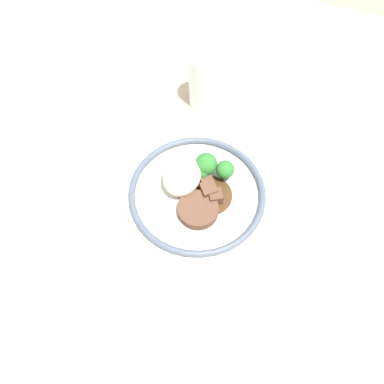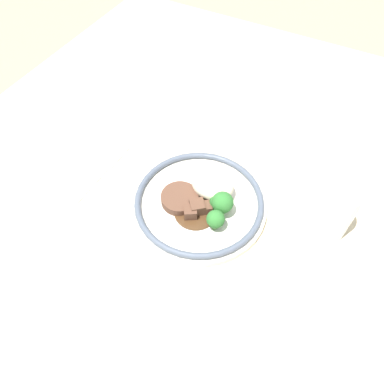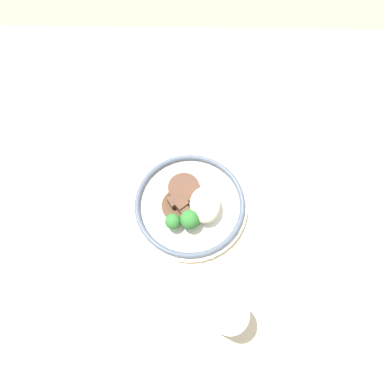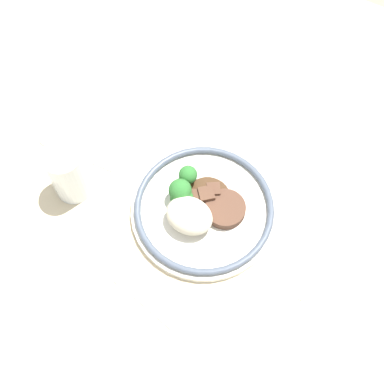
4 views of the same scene
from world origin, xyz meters
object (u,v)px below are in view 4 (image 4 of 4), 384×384
at_px(knife, 138,298).
at_px(juice_glass, 69,175).
at_px(plate, 202,209).
at_px(fork, 317,263).
at_px(spoon, 61,148).

bearing_deg(knife, juice_glass, -17.91).
xyz_separation_m(plate, juice_glass, (0.22, 0.06, 0.03)).
bearing_deg(knife, fork, -127.99).
relative_size(plate, spoon, 1.61).
relative_size(fork, knife, 0.84).
height_order(fork, spoon, spoon).
distance_m(juice_glass, spoon, 0.10).
bearing_deg(fork, knife, -50.12).
distance_m(juice_glass, knife, 0.24).
distance_m(juice_glass, fork, 0.45).
bearing_deg(fork, juice_glass, -80.00).
xyz_separation_m(juice_glass, knife, (-0.20, 0.12, -0.05)).
xyz_separation_m(juice_glass, fork, (-0.44, -0.07, -0.05)).
xyz_separation_m(fork, spoon, (0.51, 0.02, 0.00)).
relative_size(juice_glass, knife, 0.56).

